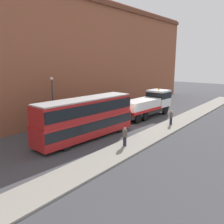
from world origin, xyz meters
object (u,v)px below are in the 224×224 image
object	(u,v)px
double_decker_bus	(86,117)
pedestrian_bystander	(171,118)
street_lamp	(53,99)
recovery_tow_truck	(148,104)
pedestrian_onlooker	(125,137)

from	to	relation	value
double_decker_bus	pedestrian_bystander	world-z (taller)	double_decker_bus
double_decker_bus	pedestrian_bystander	xyz separation A→B (m)	(9.59, -4.55, -1.25)
street_lamp	double_decker_bus	bearing A→B (deg)	-92.44
recovery_tow_truck	double_decker_bus	bearing A→B (deg)	-176.20
recovery_tow_truck	pedestrian_onlooker	distance (m)	12.44
recovery_tow_truck	pedestrian_onlooker	world-z (taller)	recovery_tow_truck
pedestrian_bystander	double_decker_bus	bearing A→B (deg)	28.31
recovery_tow_truck	pedestrian_bystander	world-z (taller)	recovery_tow_truck
pedestrian_onlooker	pedestrian_bystander	world-z (taller)	same
double_decker_bus	street_lamp	size ratio (longest dim) A/B	1.91
recovery_tow_truck	pedestrian_onlooker	bearing A→B (deg)	-155.55
recovery_tow_truck	pedestrian_bystander	distance (m)	5.17
street_lamp	recovery_tow_truck	bearing A→B (deg)	-24.32
recovery_tow_truck	street_lamp	xyz separation A→B (m)	(-11.75, 5.31, 1.71)
recovery_tow_truck	double_decker_bus	xyz separation A→B (m)	(-11.97, 0.03, 0.47)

